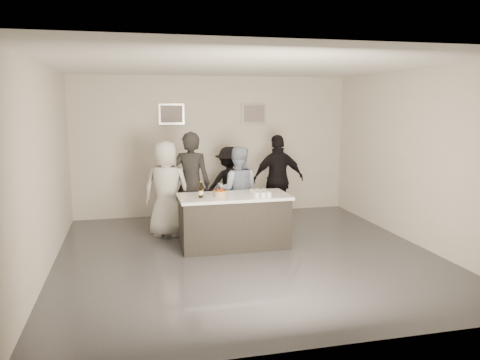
{
  "coord_description": "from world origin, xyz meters",
  "views": [
    {
      "loc": [
        -1.8,
        -7.06,
        2.44
      ],
      "look_at": [
        0.0,
        0.5,
        1.15
      ],
      "focal_mm": 35.0,
      "sensor_mm": 36.0,
      "label": 1
    }
  ],
  "objects_px": {
    "person_main_blue": "(238,190)",
    "person_guest_right": "(278,180)",
    "beer_bottle_a": "(201,189)",
    "beer_bottle_b": "(201,190)",
    "person_main_black": "(191,184)",
    "person_guest_left": "(167,189)",
    "bar_counter": "(234,221)",
    "cake": "(220,194)",
    "person_guest_back": "(229,184)"
  },
  "relations": [
    {
      "from": "person_main_blue",
      "to": "person_guest_right",
      "type": "height_order",
      "value": "person_guest_right"
    },
    {
      "from": "beer_bottle_a",
      "to": "person_main_blue",
      "type": "height_order",
      "value": "person_main_blue"
    },
    {
      "from": "beer_bottle_b",
      "to": "person_main_black",
      "type": "bearing_deg",
      "value": 91.14
    },
    {
      "from": "beer_bottle_a",
      "to": "person_guest_left",
      "type": "height_order",
      "value": "person_guest_left"
    },
    {
      "from": "bar_counter",
      "to": "person_guest_right",
      "type": "xyz_separation_m",
      "value": [
        1.21,
        1.33,
        0.45
      ]
    },
    {
      "from": "cake",
      "to": "person_main_black",
      "type": "bearing_deg",
      "value": 110.34
    },
    {
      "from": "person_guest_back",
      "to": "person_main_black",
      "type": "bearing_deg",
      "value": 45.58
    },
    {
      "from": "bar_counter",
      "to": "beer_bottle_a",
      "type": "xyz_separation_m",
      "value": [
        -0.56,
        0.0,
        0.58
      ]
    },
    {
      "from": "beer_bottle_b",
      "to": "person_main_black",
      "type": "height_order",
      "value": "person_main_black"
    },
    {
      "from": "cake",
      "to": "beer_bottle_a",
      "type": "height_order",
      "value": "beer_bottle_a"
    },
    {
      "from": "person_guest_right",
      "to": "person_guest_back",
      "type": "relative_size",
      "value": 1.17
    },
    {
      "from": "beer_bottle_b",
      "to": "person_main_blue",
      "type": "relative_size",
      "value": 0.16
    },
    {
      "from": "beer_bottle_a",
      "to": "beer_bottle_b",
      "type": "bearing_deg",
      "value": -103.33
    },
    {
      "from": "bar_counter",
      "to": "person_guest_right",
      "type": "distance_m",
      "value": 1.86
    },
    {
      "from": "cake",
      "to": "person_main_blue",
      "type": "height_order",
      "value": "person_main_blue"
    },
    {
      "from": "beer_bottle_b",
      "to": "beer_bottle_a",
      "type": "bearing_deg",
      "value": 76.67
    },
    {
      "from": "person_guest_back",
      "to": "beer_bottle_b",
      "type": "bearing_deg",
      "value": 67.7
    },
    {
      "from": "beer_bottle_b",
      "to": "person_guest_right",
      "type": "bearing_deg",
      "value": 38.52
    },
    {
      "from": "bar_counter",
      "to": "person_guest_right",
      "type": "height_order",
      "value": "person_guest_right"
    },
    {
      "from": "bar_counter",
      "to": "beer_bottle_a",
      "type": "distance_m",
      "value": 0.8
    },
    {
      "from": "person_guest_left",
      "to": "person_guest_right",
      "type": "distance_m",
      "value": 2.29
    },
    {
      "from": "person_guest_right",
      "to": "person_guest_left",
      "type": "bearing_deg",
      "value": 9.48
    },
    {
      "from": "beer_bottle_a",
      "to": "person_guest_left",
      "type": "bearing_deg",
      "value": 117.47
    },
    {
      "from": "beer_bottle_b",
      "to": "person_guest_left",
      "type": "bearing_deg",
      "value": 114.1
    },
    {
      "from": "beer_bottle_b",
      "to": "person_guest_back",
      "type": "bearing_deg",
      "value": 64.67
    },
    {
      "from": "beer_bottle_b",
      "to": "person_guest_right",
      "type": "distance_m",
      "value": 2.29
    },
    {
      "from": "beer_bottle_a",
      "to": "beer_bottle_b",
      "type": "height_order",
      "value": "same"
    },
    {
      "from": "cake",
      "to": "person_guest_right",
      "type": "distance_m",
      "value": 2.0
    },
    {
      "from": "person_main_black",
      "to": "person_guest_left",
      "type": "height_order",
      "value": "person_main_black"
    },
    {
      "from": "cake",
      "to": "person_guest_right",
      "type": "relative_size",
      "value": 0.12
    },
    {
      "from": "person_main_black",
      "to": "person_main_blue",
      "type": "xyz_separation_m",
      "value": [
        0.86,
        -0.07,
        -0.14
      ]
    },
    {
      "from": "bar_counter",
      "to": "person_main_blue",
      "type": "relative_size",
      "value": 1.14
    },
    {
      "from": "beer_bottle_a",
      "to": "beer_bottle_b",
      "type": "xyz_separation_m",
      "value": [
        -0.02,
        -0.1,
        0.0
      ]
    },
    {
      "from": "bar_counter",
      "to": "cake",
      "type": "relative_size",
      "value": 8.79
    },
    {
      "from": "beer_bottle_b",
      "to": "bar_counter",
      "type": "bearing_deg",
      "value": 9.64
    },
    {
      "from": "person_main_blue",
      "to": "beer_bottle_b",
      "type": "bearing_deg",
      "value": 63.7
    },
    {
      "from": "bar_counter",
      "to": "person_main_black",
      "type": "bearing_deg",
      "value": 122.95
    },
    {
      "from": "cake",
      "to": "beer_bottle_a",
      "type": "xyz_separation_m",
      "value": [
        -0.31,
        0.04,
        0.09
      ]
    },
    {
      "from": "cake",
      "to": "person_main_black",
      "type": "distance_m",
      "value": 1.02
    },
    {
      "from": "person_main_blue",
      "to": "person_guest_back",
      "type": "bearing_deg",
      "value": -76.5
    },
    {
      "from": "beer_bottle_b",
      "to": "person_guest_left",
      "type": "xyz_separation_m",
      "value": [
        -0.47,
        1.05,
        -0.15
      ]
    },
    {
      "from": "person_main_black",
      "to": "person_guest_left",
      "type": "distance_m",
      "value": 0.46
    },
    {
      "from": "beer_bottle_b",
      "to": "person_guest_back",
      "type": "relative_size",
      "value": 0.17
    },
    {
      "from": "person_guest_right",
      "to": "person_guest_back",
      "type": "distance_m",
      "value": 1.02
    },
    {
      "from": "person_main_black",
      "to": "person_main_blue",
      "type": "bearing_deg",
      "value": -165.17
    },
    {
      "from": "person_main_blue",
      "to": "person_guest_back",
      "type": "relative_size",
      "value": 1.06
    },
    {
      "from": "beer_bottle_b",
      "to": "person_main_blue",
      "type": "bearing_deg",
      "value": 48.4
    },
    {
      "from": "cake",
      "to": "person_guest_back",
      "type": "bearing_deg",
      "value": 73.21
    },
    {
      "from": "person_main_blue",
      "to": "person_guest_left",
      "type": "height_order",
      "value": "person_guest_left"
    },
    {
      "from": "beer_bottle_a",
      "to": "person_main_black",
      "type": "bearing_deg",
      "value": 92.74
    }
  ]
}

